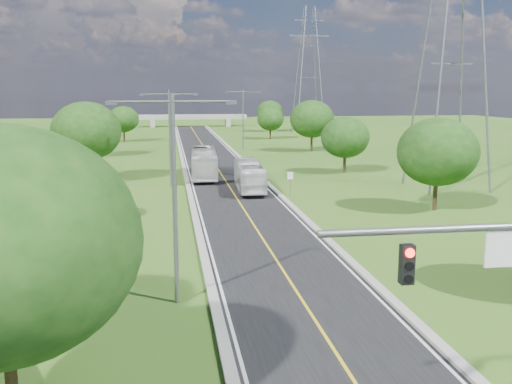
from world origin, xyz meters
TOP-DOWN VIEW (x-y plane):
  - ground at (0.00, 60.00)m, footprint 260.00×260.00m
  - road at (0.00, 66.00)m, footprint 8.00×150.00m
  - curb_left at (-4.25, 66.00)m, footprint 0.50×150.00m
  - curb_right at (4.25, 66.00)m, footprint 0.50×150.00m
  - speed_limit_sign at (5.20, 37.98)m, footprint 0.55×0.09m
  - overpass at (0.00, 140.00)m, footprint 30.00×3.00m
  - streetlight_near_left at (-6.00, 12.00)m, footprint 5.90×0.25m
  - streetlight_mid_left at (-6.00, 45.00)m, footprint 5.90×0.25m
  - streetlight_far_right at (6.00, 78.00)m, footprint 5.90×0.25m
  - power_tower_near at (22.00, 40.00)m, footprint 9.00×6.40m
  - power_tower_far at (26.00, 115.00)m, footprint 9.00×6.40m
  - tree_lb at (-16.00, 28.00)m, footprint 6.30×6.30m
  - tree_lc at (-15.00, 50.00)m, footprint 7.56×7.56m
  - tree_ld at (-17.00, 74.00)m, footprint 6.72×6.72m
  - tree_le at (-14.50, 98.00)m, footprint 5.88×5.88m
  - tree_lf at (-11.00, 2.00)m, footprint 7.98×7.98m
  - tree_rb at (16.00, 30.00)m, footprint 6.72×6.72m
  - tree_rc at (15.00, 52.00)m, footprint 5.88×5.88m
  - tree_rd at (17.00, 76.00)m, footprint 7.14×7.14m
  - tree_re at (14.50, 100.00)m, footprint 5.46×5.46m
  - tree_rf at (18.00, 120.00)m, footprint 6.30×6.30m
  - bus_outbound at (1.80, 41.75)m, footprint 2.99×10.52m
  - bus_inbound at (-2.16, 50.84)m, footprint 3.39×12.00m

SIDE VIEW (x-z plane):
  - ground at x=0.00m, z-range 0.00..0.00m
  - road at x=0.00m, z-range 0.00..0.06m
  - curb_left at x=-4.25m, z-range 0.00..0.22m
  - curb_right at x=4.25m, z-range 0.00..0.22m
  - bus_outbound at x=1.80m, z-range 0.06..2.96m
  - speed_limit_sign at x=5.20m, z-range 0.40..2.80m
  - bus_inbound at x=-2.16m, z-range 0.06..3.37m
  - overpass at x=0.00m, z-range 0.81..4.01m
  - tree_re at x=14.50m, z-range 0.85..7.20m
  - tree_le at x=-14.50m, z-range 0.91..7.75m
  - tree_rc at x=15.00m, z-range 0.91..7.75m
  - tree_lb at x=-16.00m, z-range 0.98..8.31m
  - tree_rf at x=18.00m, z-range 0.98..8.31m
  - tree_ld at x=-17.00m, z-range 1.05..8.86m
  - tree_rb at x=16.00m, z-range 1.05..8.86m
  - tree_rd at x=17.00m, z-range 1.11..9.42m
  - tree_lc at x=-15.00m, z-range 1.18..9.97m
  - tree_lf at x=-11.00m, z-range 1.24..10.53m
  - streetlight_near_left at x=-6.00m, z-range 0.94..10.94m
  - streetlight_mid_left at x=-6.00m, z-range 0.94..10.94m
  - streetlight_far_right at x=6.00m, z-range 0.94..10.94m
  - power_tower_near at x=22.00m, z-range 0.01..28.01m
  - power_tower_far at x=26.00m, z-range 0.01..28.01m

